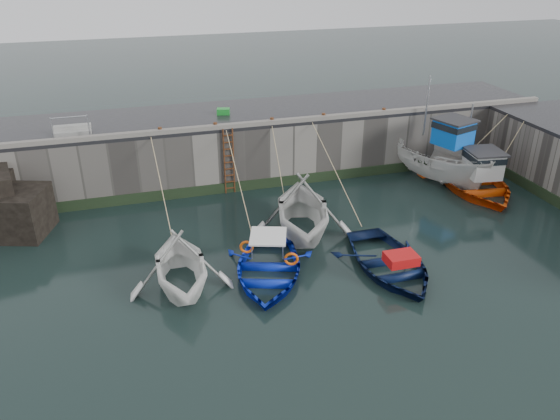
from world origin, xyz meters
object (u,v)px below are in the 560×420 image
object	(u,v)px
ladder	(229,162)
boat_near_blacktrim	(302,232)
bollard_e	(384,111)
bollard_c	(272,121)
bollard_d	(324,116)
fish_crate	(223,111)
boat_near_navy	(389,269)
boat_near_white	(182,286)
bollard_b	(215,126)
boat_far_orange	(474,181)
boat_near_blue	(268,274)
boat_far_white	(440,161)
bollard_a	(160,130)

from	to	relation	value
ladder	boat_near_blacktrim	distance (m)	5.44
bollard_e	bollard_c	bearing A→B (deg)	180.00
boat_near_blacktrim	bollard_e	world-z (taller)	bollard_e
bollard_d	fish_crate	bearing A→B (deg)	154.13
boat_near_navy	bollard_d	bearing A→B (deg)	86.72
ladder	bollard_c	distance (m)	2.81
ladder	fish_crate	xyz separation A→B (m)	(0.30, 2.52, 1.71)
ladder	fish_crate	bearing A→B (deg)	83.09
ladder	boat_near_white	xyz separation A→B (m)	(-3.27, -7.31, -1.59)
ladder	bollard_b	distance (m)	1.81
boat_near_white	boat_near_navy	world-z (taller)	boat_near_white
boat_near_white	boat_far_orange	distance (m)	15.40
boat_near_white	bollard_c	size ratio (longest dim) A/B	16.14
boat_near_blue	boat_far_white	xyz separation A→B (m)	(10.60, 6.02, 1.02)
boat_near_white	boat_near_blue	distance (m)	3.10
bollard_b	boat_near_blue	bearing A→B (deg)	-87.60
boat_far_white	bollard_d	size ratio (longest dim) A/B	23.65
bollard_b	bollard_d	world-z (taller)	same
fish_crate	bollard_a	bearing A→B (deg)	-132.28
ladder	bollard_e	xyz separation A→B (m)	(8.00, 0.34, 1.71)
boat_near_blue	boat_far_orange	distance (m)	12.52
fish_crate	bollard_b	distance (m)	2.32
boat_near_white	fish_crate	bearing A→B (deg)	70.67
boat_near_blue	fish_crate	bearing A→B (deg)	105.68
boat_near_blue	bollard_b	xyz separation A→B (m)	(-0.33, 7.80, 3.30)
boat_far_orange	bollard_c	world-z (taller)	boat_far_orange
boat_near_white	bollard_a	size ratio (longest dim) A/B	16.14
boat_near_blue	bollard_a	world-z (taller)	bollard_a
boat_near_white	bollard_d	distance (m)	11.60
boat_near_navy	bollard_c	world-z (taller)	bollard_c
fish_crate	bollard_a	world-z (taller)	fish_crate
boat_far_white	bollard_b	xyz separation A→B (m)	(-10.93, 1.78, 2.28)
bollard_c	bollard_e	xyz separation A→B (m)	(5.80, 0.00, 0.00)
fish_crate	bollard_b	size ratio (longest dim) A/B	2.22
bollard_b	bollard_e	distance (m)	8.50
boat_near_white	bollard_a	bearing A→B (deg)	88.64
bollard_a	bollard_e	xyz separation A→B (m)	(11.00, 0.00, 0.00)
bollard_b	bollard_e	world-z (taller)	same
bollard_d	bollard_e	xyz separation A→B (m)	(3.20, 0.00, 0.00)
boat_near_white	bollard_d	bearing A→B (deg)	44.12
bollard_c	bollard_e	distance (m)	5.80
bollard_c	bollard_d	size ratio (longest dim) A/B	1.00
boat_far_white	bollard_e	distance (m)	3.78
fish_crate	bollard_d	xyz separation A→B (m)	(4.50, -2.18, -0.00)
bollard_a	bollard_b	world-z (taller)	same
boat_far_white	bollard_b	bearing A→B (deg)	152.65
boat_near_navy	bollard_b	xyz separation A→B (m)	(-4.73, 8.71, 3.30)
bollard_d	bollard_c	bearing A→B (deg)	180.00
fish_crate	boat_near_blue	bearing A→B (deg)	-78.42
ladder	bollard_a	size ratio (longest dim) A/B	11.43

